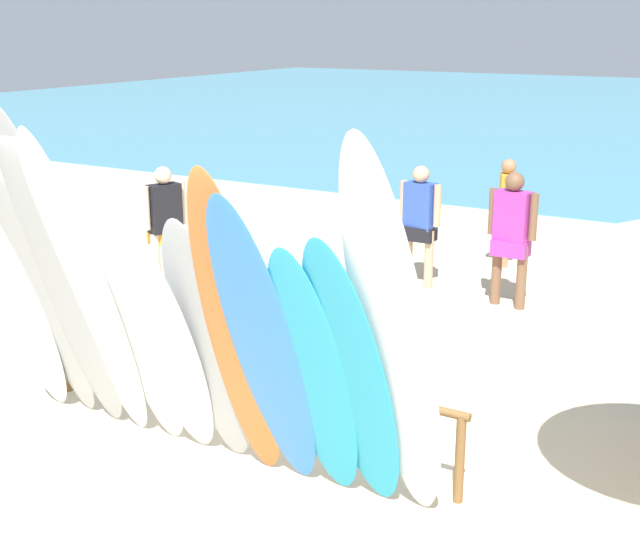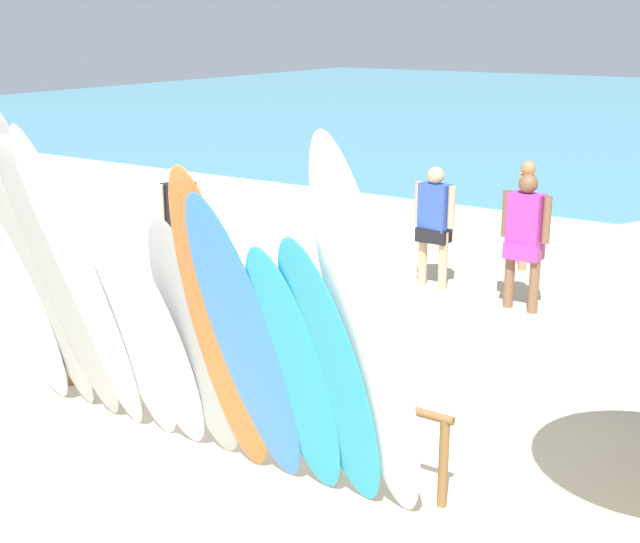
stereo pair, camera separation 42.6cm
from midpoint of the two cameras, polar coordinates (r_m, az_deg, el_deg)
surfboard_rack at (r=6.94m, az=-4.31°, el=-6.69°), size 3.92×0.07×0.69m
surfboard_white_0 at (r=7.61m, az=-17.60°, el=-2.01°), size 0.60×0.72×1.96m
surfboard_grey_1 at (r=7.31m, az=-16.43°, el=-1.20°), size 0.57×0.87×2.31m
surfboard_grey_2 at (r=6.94m, az=-15.29°, el=-0.19°), size 0.60×0.99×2.74m
surfboard_white_3 at (r=6.76m, az=-13.76°, el=-1.11°), size 0.65×0.99×2.60m
surfboard_white_4 at (r=6.65m, az=-10.42°, el=-3.65°), size 0.54×0.74×2.06m
surfboard_white_5 at (r=6.40m, az=-8.86°, el=-4.81°), size 0.58×0.94×1.97m
surfboard_grey_6 at (r=6.27m, az=-6.27°, el=-4.82°), size 0.56×0.77×2.04m
surfboard_orange_7 at (r=5.94m, az=-4.49°, el=-3.95°), size 0.54×0.87×2.44m
surfboard_blue_8 at (r=5.78m, az=-2.72°, el=-5.18°), size 0.60×0.98×2.31m
surfboard_teal_9 at (r=5.72m, az=0.53°, el=-7.13°), size 0.52×0.84×1.99m
surfboard_teal_10 at (r=5.56m, az=3.02°, el=-7.31°), size 0.62×0.92×2.09m
surfboard_white_11 at (r=5.24m, az=5.66°, el=-4.99°), size 0.58×1.10×2.74m
beachgoer_near_rack at (r=10.20m, az=14.58°, el=2.48°), size 0.60×0.27×1.61m
beachgoer_photographing at (r=12.05m, az=14.45°, el=4.17°), size 0.38×0.52×1.47m
beachgoer_strolling at (r=10.81m, az=-8.15°, el=3.49°), size 0.41×0.56×1.57m
beachgoer_by_water at (r=10.87m, az=8.69°, el=3.45°), size 0.58×0.26×1.54m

